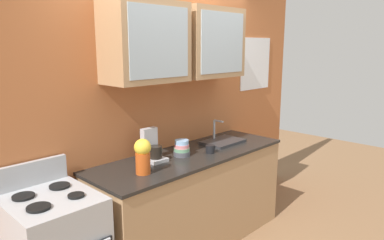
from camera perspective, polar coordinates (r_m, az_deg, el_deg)
back_wall_unit at (r=3.53m, az=-3.87°, el=5.35°), size 4.36×0.47×2.83m
counter at (r=3.58m, az=-0.02°, el=-12.49°), size 2.08×0.68×0.93m
sink_faucet at (r=3.79m, az=4.87°, el=-3.37°), size 0.43×0.30×0.24m
bowl_stack at (r=3.34m, az=-1.64°, el=-4.57°), size 0.16×0.16×0.15m
vase at (r=2.88m, az=-7.86°, el=-5.57°), size 0.14×0.14×0.29m
cup_near_sink at (r=3.43m, az=2.93°, el=-4.65°), size 0.12×0.09×0.08m
coffee_maker at (r=3.21m, az=-6.37°, el=-4.57°), size 0.17×0.20×0.29m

